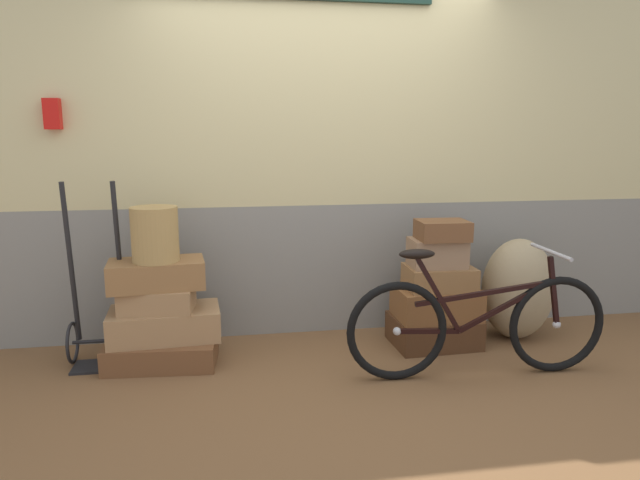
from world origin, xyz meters
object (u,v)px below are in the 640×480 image
(suitcase_6, at_px, (439,277))
(bicycle, at_px, (477,324))
(suitcase_2, at_px, (157,300))
(suitcase_3, at_px, (157,274))
(suitcase_7, at_px, (437,253))
(luggage_trolley, at_px, (99,321))
(burlap_sack, at_px, (518,289))
(wicker_basket, at_px, (155,234))
(suitcase_5, at_px, (436,303))
(suitcase_0, at_px, (162,352))
(suitcase_4, at_px, (434,330))
(suitcase_8, at_px, (443,230))
(suitcase_1, at_px, (165,324))

(suitcase_6, height_order, bicycle, bicycle)
(suitcase_2, height_order, suitcase_3, suitcase_3)
(suitcase_2, distance_m, suitcase_7, 1.91)
(luggage_trolley, height_order, burlap_sack, luggage_trolley)
(wicker_basket, bearing_deg, suitcase_5, 0.57)
(wicker_basket, distance_m, bicycle, 2.09)
(suitcase_0, height_order, suitcase_7, suitcase_7)
(suitcase_4, bearing_deg, wicker_basket, 178.29)
(suitcase_0, bearing_deg, suitcase_3, 108.57)
(suitcase_8, bearing_deg, suitcase_0, -177.36)
(suitcase_1, height_order, suitcase_6, suitcase_6)
(suitcase_1, distance_m, suitcase_2, 0.18)
(suitcase_1, xyz_separation_m, suitcase_3, (-0.04, 0.01, 0.34))
(suitcase_4, relative_size, bicycle, 0.35)
(suitcase_4, distance_m, bicycle, 0.60)
(suitcase_0, distance_m, suitcase_8, 2.04)
(suitcase_2, xyz_separation_m, burlap_sack, (2.54, 0.06, -0.06))
(suitcase_2, height_order, suitcase_7, suitcase_7)
(suitcase_5, distance_m, suitcase_8, 0.53)
(suitcase_4, relative_size, wicker_basket, 1.67)
(suitcase_6, bearing_deg, wicker_basket, -177.97)
(suitcase_7, distance_m, bicycle, 0.64)
(suitcase_1, bearing_deg, suitcase_2, -147.11)
(suitcase_3, height_order, wicker_basket, wicker_basket)
(suitcase_4, relative_size, suitcase_6, 1.26)
(suitcase_5, relative_size, suitcase_6, 1.24)
(suitcase_1, height_order, suitcase_3, suitcase_3)
(suitcase_1, distance_m, suitcase_7, 1.90)
(suitcase_5, bearing_deg, suitcase_3, 179.05)
(suitcase_0, xyz_separation_m, wicker_basket, (-0.01, 0.03, 0.78))
(wicker_basket, relative_size, luggage_trolley, 0.29)
(suitcase_1, xyz_separation_m, burlap_sack, (2.51, 0.04, 0.11))
(suitcase_6, relative_size, wicker_basket, 1.32)
(suitcase_1, relative_size, suitcase_6, 1.52)
(suitcase_2, distance_m, suitcase_8, 1.95)
(burlap_sack, relative_size, bicycle, 0.45)
(suitcase_3, distance_m, suitcase_4, 1.96)
(suitcase_1, bearing_deg, bicycle, -19.36)
(suitcase_3, bearing_deg, suitcase_5, -5.53)
(wicker_basket, bearing_deg, suitcase_6, 0.17)
(suitcase_0, relative_size, suitcase_6, 1.51)
(suitcase_2, height_order, suitcase_4, suitcase_2)
(suitcase_0, xyz_separation_m, suitcase_6, (1.90, 0.03, 0.42))
(suitcase_1, height_order, luggage_trolley, luggage_trolley)
(suitcase_2, bearing_deg, suitcase_4, 6.57)
(suitcase_7, bearing_deg, suitcase_1, -178.06)
(suitcase_2, xyz_separation_m, wicker_basket, (0.01, 0.01, 0.43))
(suitcase_5, bearing_deg, suitcase_4, 152.19)
(suitcase_6, distance_m, wicker_basket, 1.94)
(suitcase_7, bearing_deg, wicker_basket, -177.59)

